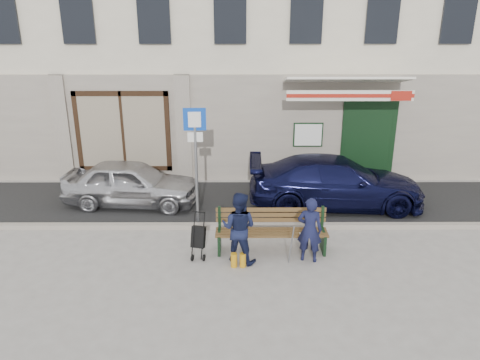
{
  "coord_description": "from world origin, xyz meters",
  "views": [
    {
      "loc": [
        0.23,
        -8.66,
        4.91
      ],
      "look_at": [
        0.26,
        1.6,
        1.2
      ],
      "focal_mm": 35.0,
      "sensor_mm": 36.0,
      "label": 1
    }
  ],
  "objects_px": {
    "car_navy": "(336,182)",
    "stroller": "(198,238)",
    "car_silver": "(131,183)",
    "parking_sign": "(196,147)",
    "woman": "(239,228)",
    "man": "(310,230)",
    "bench": "(269,232)"
  },
  "relations": [
    {
      "from": "car_silver",
      "to": "bench",
      "type": "distance_m",
      "value": 4.4
    },
    {
      "from": "parking_sign",
      "to": "woman",
      "type": "xyz_separation_m",
      "value": [
        1.01,
        -1.96,
        -1.15
      ]
    },
    {
      "from": "car_silver",
      "to": "bench",
      "type": "relative_size",
      "value": 1.49
    },
    {
      "from": "woman",
      "to": "parking_sign",
      "type": "bearing_deg",
      "value": -44.27
    },
    {
      "from": "bench",
      "to": "car_silver",
      "type": "bearing_deg",
      "value": 143.2
    },
    {
      "from": "parking_sign",
      "to": "stroller",
      "type": "bearing_deg",
      "value": -86.78
    },
    {
      "from": "woman",
      "to": "stroller",
      "type": "xyz_separation_m",
      "value": [
        -0.85,
        0.19,
        -0.33
      ]
    },
    {
      "from": "bench",
      "to": "stroller",
      "type": "relative_size",
      "value": 2.45
    },
    {
      "from": "car_silver",
      "to": "stroller",
      "type": "height_order",
      "value": "car_silver"
    },
    {
      "from": "bench",
      "to": "man",
      "type": "bearing_deg",
      "value": -26.99
    },
    {
      "from": "car_silver",
      "to": "parking_sign",
      "type": "bearing_deg",
      "value": -116.0
    },
    {
      "from": "car_navy",
      "to": "stroller",
      "type": "height_order",
      "value": "car_navy"
    },
    {
      "from": "car_silver",
      "to": "parking_sign",
      "type": "xyz_separation_m",
      "value": [
        1.85,
        -1.1,
        1.31
      ]
    },
    {
      "from": "car_navy",
      "to": "woman",
      "type": "distance_m",
      "value": 3.93
    },
    {
      "from": "parking_sign",
      "to": "woman",
      "type": "relative_size",
      "value": 1.86
    },
    {
      "from": "parking_sign",
      "to": "car_navy",
      "type": "bearing_deg",
      "value": 13.53
    },
    {
      "from": "parking_sign",
      "to": "man",
      "type": "distance_m",
      "value": 3.36
    },
    {
      "from": "man",
      "to": "woman",
      "type": "relative_size",
      "value": 0.92
    },
    {
      "from": "car_silver",
      "to": "bench",
      "type": "bearing_deg",
      "value": -122.03
    },
    {
      "from": "car_navy",
      "to": "stroller",
      "type": "bearing_deg",
      "value": 130.42
    },
    {
      "from": "car_silver",
      "to": "stroller",
      "type": "distance_m",
      "value": 3.51
    },
    {
      "from": "stroller",
      "to": "man",
      "type": "bearing_deg",
      "value": 11.11
    },
    {
      "from": "car_silver",
      "to": "parking_sign",
      "type": "distance_m",
      "value": 2.52
    },
    {
      "from": "car_navy",
      "to": "woman",
      "type": "xyz_separation_m",
      "value": [
        -2.57,
        -2.97,
        0.1
      ]
    },
    {
      "from": "car_navy",
      "to": "man",
      "type": "height_order",
      "value": "man"
    },
    {
      "from": "car_navy",
      "to": "parking_sign",
      "type": "xyz_separation_m",
      "value": [
        -3.58,
        -1.0,
        1.25
      ]
    },
    {
      "from": "bench",
      "to": "man",
      "type": "relative_size",
      "value": 1.71
    },
    {
      "from": "parking_sign",
      "to": "man",
      "type": "bearing_deg",
      "value": -40.25
    },
    {
      "from": "car_navy",
      "to": "man",
      "type": "distance_m",
      "value": 3.14
    },
    {
      "from": "man",
      "to": "stroller",
      "type": "xyz_separation_m",
      "value": [
        -2.3,
        0.17,
        -0.27
      ]
    },
    {
      "from": "man",
      "to": "bench",
      "type": "bearing_deg",
      "value": -14.27
    },
    {
      "from": "car_silver",
      "to": "man",
      "type": "xyz_separation_m",
      "value": [
        4.31,
        -3.04,
        0.09
      ]
    }
  ]
}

